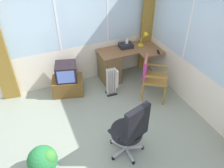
% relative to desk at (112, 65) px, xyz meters
% --- Properties ---
extents(ground, '(5.27, 4.90, 0.06)m').
position_rel_desk_xyz_m(ground, '(-1.05, -1.65, -0.43)').
color(ground, gray).
extents(north_window_panel, '(4.27, 0.07, 2.66)m').
position_rel_desk_xyz_m(north_window_panel, '(-1.05, 0.33, 0.93)').
color(north_window_panel, silver).
rests_on(north_window_panel, ground).
extents(east_window_panel, '(0.07, 3.90, 2.66)m').
position_rel_desk_xyz_m(east_window_panel, '(1.11, -1.65, 0.93)').
color(east_window_panel, silver).
rests_on(east_window_panel, ground).
extents(curtain_corner, '(0.33, 0.08, 2.56)m').
position_rel_desk_xyz_m(curtain_corner, '(0.98, 0.20, 0.88)').
color(curtain_corner, olive).
rests_on(curtain_corner, ground).
extents(desk, '(1.36, 0.76, 0.73)m').
position_rel_desk_xyz_m(desk, '(0.00, 0.00, 0.00)').
color(desk, brown).
rests_on(desk, ground).
extents(desk_lamp, '(0.23, 0.20, 0.34)m').
position_rel_desk_xyz_m(desk_lamp, '(0.80, -0.01, 0.55)').
color(desk_lamp, yellow).
rests_on(desk_lamp, desk).
extents(tv_remote, '(0.10, 0.16, 0.02)m').
position_rel_desk_xyz_m(tv_remote, '(0.92, -0.41, 0.35)').
color(tv_remote, black).
rests_on(tv_remote, desk).
extents(spray_bottle, '(0.06, 0.06, 0.22)m').
position_rel_desk_xyz_m(spray_bottle, '(0.40, 0.10, 0.44)').
color(spray_bottle, silver).
rests_on(spray_bottle, desk).
extents(paper_tray, '(0.32, 0.25, 0.09)m').
position_rel_desk_xyz_m(paper_tray, '(0.37, 0.09, 0.38)').
color(paper_tray, '#212229').
rests_on(paper_tray, desk).
extents(wooden_armchair, '(0.67, 0.67, 0.92)m').
position_rel_desk_xyz_m(wooden_armchair, '(0.45, -0.85, 0.19)').
color(wooden_armchair, olive).
rests_on(wooden_armchair, ground).
extents(office_chair, '(0.63, 0.56, 1.06)m').
position_rel_desk_xyz_m(office_chair, '(-0.59, -2.03, 0.19)').
color(office_chair, '#B7B7BF').
rests_on(office_chair, ground).
extents(tv_on_stand, '(0.74, 0.60, 0.73)m').
position_rel_desk_xyz_m(tv_on_stand, '(-1.08, -0.07, -0.08)').
color(tv_on_stand, brown).
rests_on(tv_on_stand, ground).
extents(space_heater, '(0.27, 0.19, 0.63)m').
position_rel_desk_xyz_m(space_heater, '(-0.21, -0.49, -0.07)').
color(space_heater, silver).
rests_on(space_heater, ground).
extents(potted_plant, '(0.44, 0.44, 0.52)m').
position_rel_desk_xyz_m(potted_plant, '(-1.90, -1.84, -0.11)').
color(potted_plant, '#3A4C4E').
rests_on(potted_plant, ground).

